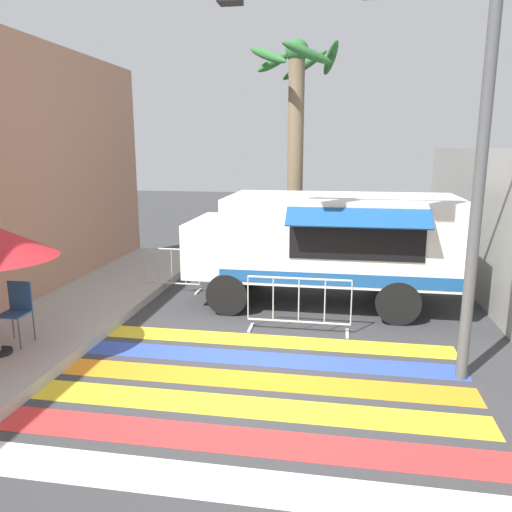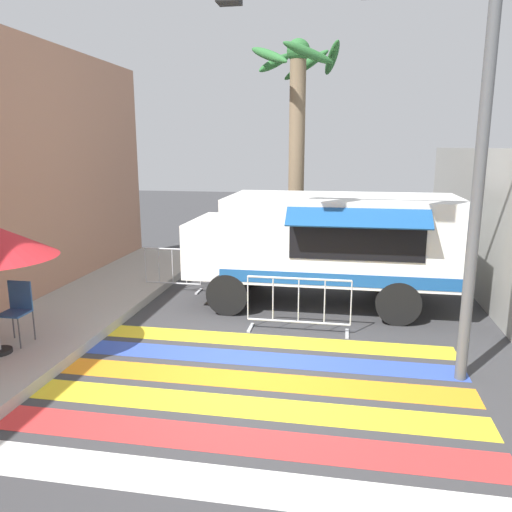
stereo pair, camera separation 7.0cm
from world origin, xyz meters
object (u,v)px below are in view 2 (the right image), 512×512
folding_chair (17,306)px  barricade_side (173,271)px  barricade_front (298,305)px  food_truck (321,239)px  palm_tree (297,124)px  traffic_signal_pole (381,36)px

folding_chair → barricade_side: size_ratio=0.74×
barricade_front → barricade_side: bearing=145.9°
food_truck → barricade_side: (-3.43, 0.35, -0.93)m
palm_tree → folding_chair: bearing=-120.1°
folding_chair → barricade_front: 4.74m
food_truck → traffic_signal_pole: 4.73m
traffic_signal_pole → barricade_front: bearing=127.3°
barricade_front → barricade_side: (-3.14, 2.13, -0.02)m
traffic_signal_pole → palm_tree: bearing=104.8°
food_truck → palm_tree: bearing=105.1°
food_truck → folding_chair: bearing=-143.6°
traffic_signal_pole → barricade_side: bearing=139.7°
barricade_side → palm_tree: 5.14m
traffic_signal_pole → food_truck: bearing=104.5°
food_truck → barricade_front: (-0.29, -1.78, -0.92)m
barricade_front → palm_tree: bearing=96.5°
traffic_signal_pole → folding_chair: bearing=-178.0°
barricade_side → traffic_signal_pole: bearing=-40.3°
folding_chair → barricade_front: size_ratio=0.53×
barricade_front → folding_chair: bearing=-159.0°
barricade_front → palm_tree: 6.04m
food_truck → barricade_side: 3.57m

